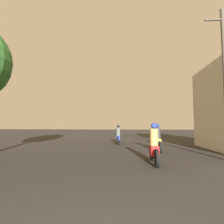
{
  "coord_description": "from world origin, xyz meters",
  "views": [
    {
      "loc": [
        0.3,
        -1.33,
        1.56
      ],
      "look_at": [
        -1.19,
        16.61,
        2.91
      ],
      "focal_mm": 28.0,
      "sensor_mm": 36.0,
      "label": 1
    }
  ],
  "objects": [
    {
      "name": "motorcycle_red",
      "position": [
        1.4,
        5.95,
        0.66
      ],
      "size": [
        0.6,
        1.93,
        1.65
      ],
      "rotation": [
        0.0,
        0.0,
        0.14
      ],
      "color": "black",
      "rests_on": "ground_plane"
    },
    {
      "name": "motorcycle_yellow",
      "position": [
        2.18,
        9.54,
        0.66
      ],
      "size": [
        0.6,
        2.06,
        1.66
      ],
      "rotation": [
        0.0,
        0.0,
        -0.16
      ],
      "color": "black",
      "rests_on": "ground_plane"
    },
    {
      "name": "motorcycle_blue",
      "position": [
        -0.39,
        13.32,
        0.63
      ],
      "size": [
        0.6,
        2.0,
        1.58
      ],
      "rotation": [
        0.0,
        0.0,
        -0.06
      ],
      "color": "black",
      "rests_on": "ground_plane"
    }
  ]
}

